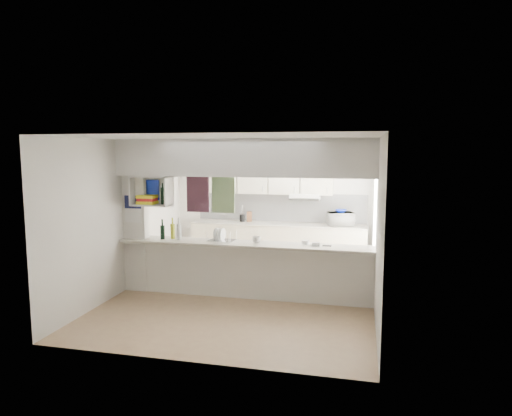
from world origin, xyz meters
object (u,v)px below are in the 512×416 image
(microwave, at_px, (341,219))
(dish_rack, at_px, (222,236))
(wine_bottles, at_px, (172,231))
(bowl, at_px, (341,211))

(microwave, height_order, dish_rack, microwave)
(microwave, distance_m, wine_bottles, 3.42)
(bowl, relative_size, dish_rack, 0.50)
(bowl, height_order, dish_rack, bowl)
(dish_rack, bearing_deg, wine_bottles, -168.54)
(dish_rack, bearing_deg, bowl, 55.01)
(bowl, distance_m, wine_bottles, 3.41)
(bowl, xyz_separation_m, wine_bottles, (-2.72, -2.05, -0.16))
(wine_bottles, bearing_deg, microwave, 37.15)
(microwave, height_order, wine_bottles, wine_bottles)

